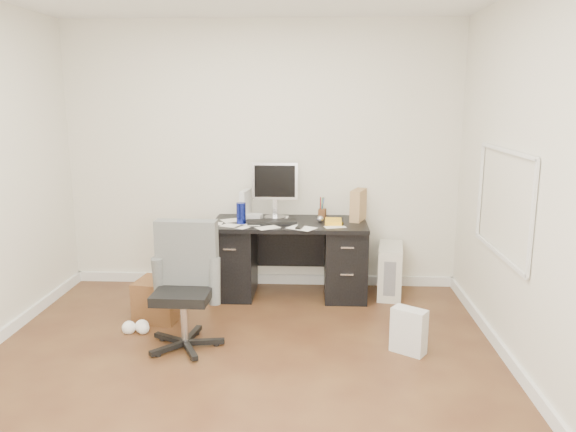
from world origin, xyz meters
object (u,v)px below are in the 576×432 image
(keyboard, at_px, (272,222))
(pc_tower, at_px, (390,270))
(wicker_basket, at_px, (159,299))
(office_chair, at_px, (183,287))
(desk, at_px, (290,256))
(lcd_monitor, at_px, (275,190))

(keyboard, relative_size, pc_tower, 0.93)
(wicker_basket, bearing_deg, keyboard, 31.96)
(keyboard, distance_m, wicker_basket, 1.28)
(keyboard, bearing_deg, pc_tower, -2.02)
(office_chair, xyz_separation_m, pc_tower, (1.77, 1.29, -0.24))
(desk, height_order, pc_tower, desk)
(office_chair, xyz_separation_m, wicker_basket, (-0.36, 0.57, -0.32))
(pc_tower, xyz_separation_m, wicker_basket, (-2.14, -0.72, -0.07))
(lcd_monitor, xyz_separation_m, office_chair, (-0.62, -1.39, -0.54))
(lcd_monitor, bearing_deg, office_chair, -113.10)
(office_chair, height_order, wicker_basket, office_chair)
(desk, relative_size, wicker_basket, 4.14)
(keyboard, bearing_deg, wicker_basket, -155.79)
(lcd_monitor, relative_size, keyboard, 1.21)
(lcd_monitor, xyz_separation_m, pc_tower, (1.15, -0.11, -0.78))
(wicker_basket, bearing_deg, office_chair, -57.32)
(desk, xyz_separation_m, wicker_basket, (-1.14, -0.68, -0.22))
(pc_tower, bearing_deg, office_chair, -135.95)
(office_chair, bearing_deg, keyboard, 64.08)
(office_chair, bearing_deg, lcd_monitor, 67.36)
(pc_tower, bearing_deg, desk, -169.47)
(wicker_basket, bearing_deg, pc_tower, 18.65)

